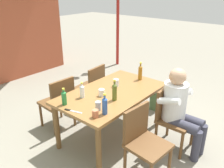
{
  "coord_description": "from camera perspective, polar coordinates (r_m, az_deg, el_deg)",
  "views": [
    {
      "loc": [
        -2.34,
        -1.94,
        2.18
      ],
      "look_at": [
        0.0,
        0.0,
        0.86
      ],
      "focal_mm": 37.72,
      "sensor_mm": 36.0,
      "label": 1
    }
  ],
  "objects": [
    {
      "name": "brick_kiosk",
      "position": [
        6.77,
        -23.92,
        16.0
      ],
      "size": [
        2.29,
        1.8,
        2.94
      ],
      "color": "#9E472D",
      "rests_on": "ground_plane"
    },
    {
      "name": "cup_terracotta",
      "position": [
        2.74,
        -4.08,
        -7.16
      ],
      "size": [
        0.08,
        0.08,
        0.09
      ],
      "primitive_type": "cylinder",
      "color": "#BC6B47",
      "rests_on": "dining_table"
    },
    {
      "name": "dining_table",
      "position": [
        3.4,
        0.0,
        -3.24
      ],
      "size": [
        1.6,
        0.94,
        0.74
      ],
      "color": "olive",
      "rests_on": "ground_plane"
    },
    {
      "name": "bottle_amber",
      "position": [
        3.77,
        6.86,
        2.87
      ],
      "size": [
        0.06,
        0.06,
        0.29
      ],
      "color": "#996019",
      "rests_on": "dining_table"
    },
    {
      "name": "ground_plane",
      "position": [
        3.74,
        0.0,
        -12.24
      ],
      "size": [
        24.0,
        24.0,
        0.0
      ],
      "primitive_type": "plane",
      "color": "gray"
    },
    {
      "name": "cup_white",
      "position": [
        3.23,
        -2.54,
        -2.07
      ],
      "size": [
        0.08,
        0.08,
        0.1
      ],
      "primitive_type": "cylinder",
      "color": "white",
      "rests_on": "dining_table"
    },
    {
      "name": "chair_far_right",
      "position": [
        4.19,
        -4.91,
        -0.53
      ],
      "size": [
        0.48,
        0.48,
        0.87
      ],
      "color": "brown",
      "rests_on": "ground_plane"
    },
    {
      "name": "bottle_green",
      "position": [
        3.04,
        -11.54,
        -3.23
      ],
      "size": [
        0.06,
        0.06,
        0.23
      ],
      "color": "#287A38",
      "rests_on": "dining_table"
    },
    {
      "name": "chair_far_left",
      "position": [
        3.76,
        -12.71,
        -3.99
      ],
      "size": [
        0.46,
        0.46,
        0.87
      ],
      "color": "brown",
      "rests_on": "ground_plane"
    },
    {
      "name": "table_knife",
      "position": [
        2.91,
        -9.7,
        -6.42
      ],
      "size": [
        0.09,
        0.24,
        0.01
      ],
      "color": "silver",
      "rests_on": "dining_table"
    },
    {
      "name": "person_in_white_shirt",
      "position": [
        3.28,
        16.1,
        -5.31
      ],
      "size": [
        0.47,
        0.61,
        1.18
      ],
      "color": "white",
      "rests_on": "ground_plane"
    },
    {
      "name": "bottle_clear",
      "position": [
        3.19,
        -7.26,
        -1.69
      ],
      "size": [
        0.06,
        0.06,
        0.22
      ],
      "color": "white",
      "rests_on": "dining_table"
    },
    {
      "name": "cup_steel",
      "position": [
        2.88,
        -3.39,
        -5.3
      ],
      "size": [
        0.07,
        0.07,
        0.11
      ],
      "primitive_type": "cylinder",
      "color": "#B2B7BC",
      "rests_on": "dining_table"
    },
    {
      "name": "cup_glass",
      "position": [
        3.52,
        1.0,
        0.3
      ],
      "size": [
        0.08,
        0.08,
        0.11
      ],
      "primitive_type": "cylinder",
      "color": "silver",
      "rests_on": "dining_table"
    },
    {
      "name": "chair_near_right",
      "position": [
        3.4,
        14.1,
        -7.27
      ],
      "size": [
        0.45,
        0.45,
        0.87
      ],
      "color": "brown",
      "rests_on": "ground_plane"
    },
    {
      "name": "chair_near_left",
      "position": [
        2.86,
        7.59,
        -13.03
      ],
      "size": [
        0.48,
        0.48,
        0.87
      ],
      "color": "brown",
      "rests_on": "ground_plane"
    },
    {
      "name": "backpack_by_near_side",
      "position": [
        4.48,
        11.29,
        -3.3
      ],
      "size": [
        0.33,
        0.23,
        0.43
      ],
      "color": "#47663D",
      "rests_on": "ground_plane"
    },
    {
      "name": "bottle_blue",
      "position": [
        2.76,
        -1.77,
        -5.19
      ],
      "size": [
        0.06,
        0.06,
        0.26
      ],
      "color": "#2D56A3",
      "rests_on": "dining_table"
    },
    {
      "name": "bottle_olive",
      "position": [
        3.08,
        0.62,
        -1.8
      ],
      "size": [
        0.06,
        0.06,
        0.29
      ],
      "color": "#566623",
      "rests_on": "dining_table"
    }
  ]
}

